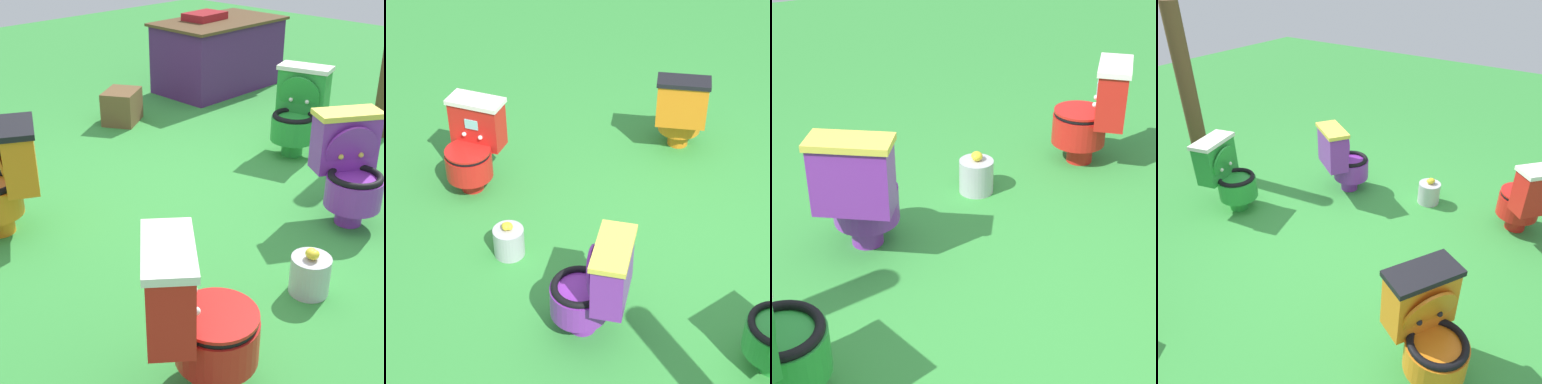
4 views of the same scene
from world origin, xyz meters
TOP-DOWN VIEW (x-y plane):
  - ground at (0.00, 0.00)m, footprint 14.00×14.00m
  - toilet_red at (-1.32, -1.16)m, footprint 0.64×0.63m
  - toilet_purple at (0.46, -0.84)m, footprint 0.61×0.63m
  - lemon_bucket at (-0.41, -1.14)m, footprint 0.22×0.22m

SIDE VIEW (x-z plane):
  - ground at x=0.00m, z-range 0.00..0.00m
  - lemon_bucket at x=-0.41m, z-range -0.02..0.26m
  - toilet_red at x=-1.32m, z-range 0.01..0.73m
  - toilet_purple at x=0.46m, z-range 0.01..0.74m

